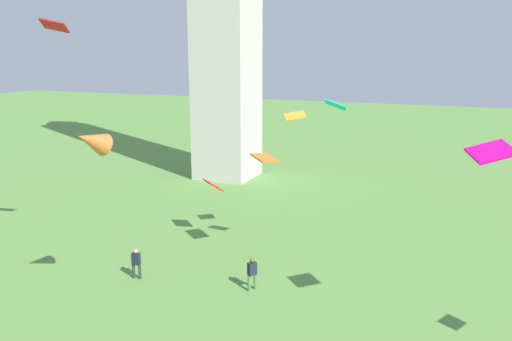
{
  "coord_description": "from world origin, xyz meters",
  "views": [
    {
      "loc": [
        7.82,
        -4.72,
        12.36
      ],
      "look_at": [
        -1.29,
        17.14,
        6.8
      ],
      "focal_mm": 36.06,
      "sensor_mm": 36.0,
      "label": 1
    }
  ],
  "objects_px": {
    "kite_flying_4": "(265,158)",
    "kite_flying_6": "(491,152)",
    "kite_flying_7": "(213,185)",
    "kite_flying_1": "(295,116)",
    "kite_flying_5": "(92,141)",
    "person_5": "(252,272)",
    "kite_flying_2": "(54,26)",
    "person_2": "(136,262)",
    "kite_flying_3": "(335,105)"
  },
  "relations": [
    {
      "from": "kite_flying_1",
      "to": "kite_flying_4",
      "type": "xyz_separation_m",
      "value": [
        -0.9,
        -2.45,
        -2.09
      ]
    },
    {
      "from": "kite_flying_5",
      "to": "kite_flying_6",
      "type": "xyz_separation_m",
      "value": [
        15.46,
        3.64,
        0.03
      ]
    },
    {
      "from": "kite_flying_3",
      "to": "kite_flying_6",
      "type": "distance_m",
      "value": 9.09
    },
    {
      "from": "kite_flying_1",
      "to": "kite_flying_5",
      "type": "height_order",
      "value": "kite_flying_5"
    },
    {
      "from": "kite_flying_7",
      "to": "kite_flying_4",
      "type": "bearing_deg",
      "value": 12.49
    },
    {
      "from": "kite_flying_1",
      "to": "kite_flying_4",
      "type": "height_order",
      "value": "kite_flying_1"
    },
    {
      "from": "person_2",
      "to": "kite_flying_1",
      "type": "bearing_deg",
      "value": 37.39
    },
    {
      "from": "person_5",
      "to": "person_2",
      "type": "bearing_deg",
      "value": -49.1
    },
    {
      "from": "kite_flying_4",
      "to": "kite_flying_5",
      "type": "distance_m",
      "value": 10.17
    },
    {
      "from": "person_5",
      "to": "kite_flying_6",
      "type": "bearing_deg",
      "value": 108.16
    },
    {
      "from": "kite_flying_2",
      "to": "kite_flying_5",
      "type": "relative_size",
      "value": 0.86
    },
    {
      "from": "kite_flying_4",
      "to": "kite_flying_6",
      "type": "xyz_separation_m",
      "value": [
        11.16,
        -5.33,
        2.15
      ]
    },
    {
      "from": "kite_flying_3",
      "to": "kite_flying_4",
      "type": "xyz_separation_m",
      "value": [
        -3.88,
        -0.02,
        -3.1
      ]
    },
    {
      "from": "kite_flying_1",
      "to": "kite_flying_5",
      "type": "bearing_deg",
      "value": 34.73
    },
    {
      "from": "person_5",
      "to": "kite_flying_2",
      "type": "height_order",
      "value": "kite_flying_2"
    },
    {
      "from": "kite_flying_2",
      "to": "kite_flying_5",
      "type": "height_order",
      "value": "kite_flying_2"
    },
    {
      "from": "kite_flying_3",
      "to": "kite_flying_7",
      "type": "bearing_deg",
      "value": 156.5
    },
    {
      "from": "kite_flying_3",
      "to": "kite_flying_6",
      "type": "bearing_deg",
      "value": -41.01
    },
    {
      "from": "person_5",
      "to": "kite_flying_4",
      "type": "xyz_separation_m",
      "value": [
        -0.48,
        2.97,
        5.51
      ]
    },
    {
      "from": "person_2",
      "to": "kite_flying_4",
      "type": "bearing_deg",
      "value": 28.33
    },
    {
      "from": "person_2",
      "to": "kite_flying_3",
      "type": "xyz_separation_m",
      "value": [
        9.86,
        4.16,
        8.64
      ]
    },
    {
      "from": "kite_flying_7",
      "to": "person_5",
      "type": "bearing_deg",
      "value": -4.07
    },
    {
      "from": "kite_flying_5",
      "to": "kite_flying_1",
      "type": "bearing_deg",
      "value": 77.42
    },
    {
      "from": "person_5",
      "to": "kite_flying_5",
      "type": "height_order",
      "value": "kite_flying_5"
    },
    {
      "from": "person_2",
      "to": "kite_flying_1",
      "type": "height_order",
      "value": "kite_flying_1"
    },
    {
      "from": "kite_flying_4",
      "to": "kite_flying_6",
      "type": "distance_m",
      "value": 12.56
    },
    {
      "from": "kite_flying_7",
      "to": "kite_flying_3",
      "type": "bearing_deg",
      "value": 25.4
    },
    {
      "from": "kite_flying_7",
      "to": "kite_flying_2",
      "type": "bearing_deg",
      "value": -78.58
    },
    {
      "from": "kite_flying_3",
      "to": "person_5",
      "type": "bearing_deg",
      "value": -143.34
    },
    {
      "from": "kite_flying_1",
      "to": "kite_flying_2",
      "type": "distance_m",
      "value": 13.8
    },
    {
      "from": "kite_flying_3",
      "to": "kite_flying_4",
      "type": "relative_size",
      "value": 0.65
    },
    {
      "from": "kite_flying_5",
      "to": "kite_flying_7",
      "type": "xyz_separation_m",
      "value": [
        -0.54,
        11.96,
        -4.91
      ]
    },
    {
      "from": "kite_flying_5",
      "to": "kite_flying_7",
      "type": "relative_size",
      "value": 1.04
    },
    {
      "from": "kite_flying_4",
      "to": "kite_flying_7",
      "type": "height_order",
      "value": "kite_flying_4"
    },
    {
      "from": "kite_flying_6",
      "to": "kite_flying_7",
      "type": "xyz_separation_m",
      "value": [
        -16.0,
        8.32,
        -4.95
      ]
    },
    {
      "from": "person_5",
      "to": "kite_flying_1",
      "type": "bearing_deg",
      "value": -153.79
    },
    {
      "from": "person_2",
      "to": "kite_flying_6",
      "type": "bearing_deg",
      "value": -10.37
    },
    {
      "from": "kite_flying_2",
      "to": "kite_flying_7",
      "type": "distance_m",
      "value": 13.46
    },
    {
      "from": "kite_flying_2",
      "to": "kite_flying_4",
      "type": "bearing_deg",
      "value": 8.15
    },
    {
      "from": "person_2",
      "to": "kite_flying_1",
      "type": "relative_size",
      "value": 1.16
    },
    {
      "from": "kite_flying_5",
      "to": "kite_flying_7",
      "type": "distance_m",
      "value": 12.94
    },
    {
      "from": "kite_flying_6",
      "to": "kite_flying_4",
      "type": "bearing_deg",
      "value": -57.48
    },
    {
      "from": "person_2",
      "to": "kite_flying_2",
      "type": "bearing_deg",
      "value": -177.84
    },
    {
      "from": "person_5",
      "to": "kite_flying_2",
      "type": "distance_m",
      "value": 16.33
    },
    {
      "from": "person_5",
      "to": "kite_flying_6",
      "type": "height_order",
      "value": "kite_flying_6"
    },
    {
      "from": "kite_flying_5",
      "to": "kite_flying_2",
      "type": "bearing_deg",
      "value": 154.2
    },
    {
      "from": "kite_flying_4",
      "to": "kite_flying_5",
      "type": "bearing_deg",
      "value": 105.0
    },
    {
      "from": "kite_flying_4",
      "to": "kite_flying_5",
      "type": "xyz_separation_m",
      "value": [
        -4.3,
        -8.97,
        2.12
      ]
    },
    {
      "from": "person_5",
      "to": "kite_flying_2",
      "type": "xyz_separation_m",
      "value": [
        -10.28,
        -1.75,
        12.57
      ]
    },
    {
      "from": "kite_flying_6",
      "to": "kite_flying_1",
      "type": "bearing_deg",
      "value": -69.11
    }
  ]
}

